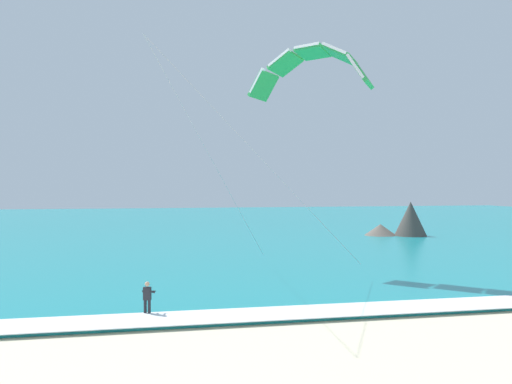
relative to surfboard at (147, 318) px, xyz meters
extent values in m
cube|color=teal|center=(0.21, 57.82, 0.07)|extent=(200.00, 120.00, 0.20)
cube|color=white|center=(0.21, -1.18, 0.19)|extent=(200.00, 2.62, 0.04)
ellipsoid|color=#239EC6|center=(0.00, 0.00, 0.00)|extent=(0.95, 1.46, 0.05)
cube|color=black|center=(0.00, 0.23, 0.04)|extent=(0.17, 0.12, 0.04)
cube|color=black|center=(0.00, -0.23, 0.04)|extent=(0.17, 0.12, 0.04)
cylinder|color=#232328|center=(-0.09, 0.04, 0.39)|extent=(0.14, 0.14, 0.84)
cylinder|color=#232328|center=(0.09, -0.04, 0.39)|extent=(0.14, 0.14, 0.84)
cube|color=#232328|center=(0.00, 0.00, 1.11)|extent=(0.39, 0.32, 0.60)
sphere|color=tan|center=(0.00, 0.00, 1.55)|extent=(0.22, 0.22, 0.22)
cylinder|color=#232328|center=(-0.10, 0.22, 1.16)|extent=(0.28, 0.50, 0.22)
cylinder|color=#232328|center=(0.23, 0.08, 1.16)|extent=(0.28, 0.50, 0.22)
cylinder|color=black|center=(0.15, 0.35, 1.16)|extent=(0.52, 0.25, 0.04)
cube|color=#3F3F42|center=(0.05, 0.11, 0.89)|extent=(0.14, 0.12, 0.10)
cube|color=green|center=(13.14, 6.41, 13.13)|extent=(1.96, 2.30, 2.04)
cube|color=white|center=(12.61, 5.94, 13.38)|extent=(1.02, 1.13, 1.72)
cube|color=green|center=(12.32, 7.87, 14.54)|extent=(2.41, 2.61, 1.51)
cube|color=white|center=(11.78, 7.41, 14.79)|extent=(1.39, 1.52, 1.11)
cube|color=green|center=(11.01, 9.56, 15.04)|extent=(2.60, 2.64, 0.64)
cube|color=white|center=(10.48, 9.09, 15.30)|extent=(1.50, 1.66, 0.24)
cube|color=green|center=(9.53, 11.09, 14.54)|extent=(2.55, 2.42, 1.51)
cube|color=white|center=(8.99, 10.62, 14.79)|extent=(1.36, 1.53, 1.11)
cube|color=green|center=(8.19, 12.11, 13.13)|extent=(2.28, 1.90, 2.04)
cube|color=white|center=(7.66, 11.65, 13.38)|extent=(1.02, 1.11, 1.72)
cylinder|color=#B2B2B7|center=(6.50, 3.38, 7.15)|extent=(13.31, 6.08, 11.97)
cylinder|color=#B2B2B7|center=(4.02, 6.23, 7.15)|extent=(8.36, 11.78, 11.97)
cone|color=#47423D|center=(30.58, 33.10, 2.09)|extent=(3.93, 3.93, 4.22)
cone|color=#665B51|center=(27.41, 34.45, 0.73)|extent=(4.32, 4.32, 1.52)
camera|label=1|loc=(-0.22, -25.47, 6.10)|focal=38.19mm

